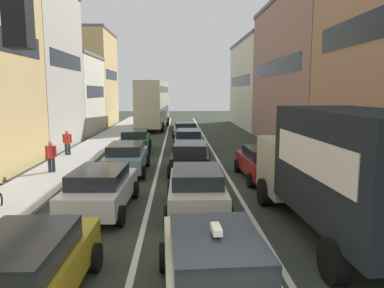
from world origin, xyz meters
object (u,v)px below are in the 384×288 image
(removalist_box_truck, at_px, (339,168))
(hatchback_centre_lane_third, at_px, (190,156))
(sedan_left_lane_third, at_px, (127,157))
(bus_mid_queue_primary, at_px, (153,103))
(taxi_centre_lane_front, at_px, (215,268))
(sedan_centre_lane_second, at_px, (196,188))
(sedan_right_lane_behind_truck, at_px, (263,162))
(pedestrian_near_kerb, at_px, (51,156))
(pedestrian_far_sidewalk, at_px, (67,142))
(sedan_left_lane_fourth, at_px, (135,140))
(wagon_left_lane_second, at_px, (101,188))
(sedan_centre_lane_fifth, at_px, (185,130))
(sedan_left_lane_front, at_px, (23,271))
(coupe_centre_lane_fourth, at_px, (189,140))

(removalist_box_truck, xyz_separation_m, hatchback_centre_lane_third, (-3.73, 8.47, -1.18))
(sedan_left_lane_third, distance_m, bus_mid_queue_primary, 21.21)
(taxi_centre_lane_front, distance_m, sedan_centre_lane_second, 5.55)
(sedan_centre_lane_second, distance_m, bus_mid_queue_primary, 27.30)
(sedan_right_lane_behind_truck, xyz_separation_m, pedestrian_near_kerb, (-10.07, 1.28, 0.15))
(sedan_left_lane_third, height_order, bus_mid_queue_primary, bus_mid_queue_primary)
(sedan_left_lane_third, distance_m, pedestrian_far_sidewalk, 6.25)
(sedan_left_lane_fourth, bearing_deg, removalist_box_truck, -156.43)
(bus_mid_queue_primary, bearing_deg, sedan_left_lane_third, -176.94)
(taxi_centre_lane_front, xyz_separation_m, pedestrian_near_kerb, (-6.80, 11.19, 0.15))
(wagon_left_lane_second, xyz_separation_m, sedan_right_lane_behind_truck, (6.54, 4.24, 0.00))
(sedan_centre_lane_second, height_order, wagon_left_lane_second, same)
(bus_mid_queue_primary, bearing_deg, sedan_centre_lane_fifth, -157.33)
(removalist_box_truck, relative_size, taxi_centre_lane_front, 1.78)
(wagon_left_lane_second, bearing_deg, removalist_box_truck, -107.62)
(pedestrian_near_kerb, height_order, pedestrian_far_sidewalk, same)
(pedestrian_far_sidewalk, bearing_deg, sedan_right_lane_behind_truck, -141.00)
(sedan_right_lane_behind_truck, bearing_deg, sedan_left_lane_front, 144.28)
(bus_mid_queue_primary, distance_m, pedestrian_far_sidewalk, 17.18)
(sedan_left_lane_fourth, xyz_separation_m, sedan_right_lane_behind_truck, (6.78, -7.82, 0.00))
(wagon_left_lane_second, bearing_deg, bus_mid_queue_primary, 2.16)
(wagon_left_lane_second, distance_m, sedan_left_lane_third, 5.81)
(removalist_box_truck, distance_m, hatchback_centre_lane_third, 9.33)
(taxi_centre_lane_front, bearing_deg, removalist_box_truck, -52.18)
(taxi_centre_lane_front, relative_size, sedan_left_lane_front, 1.01)
(removalist_box_truck, xyz_separation_m, sedan_right_lane_behind_truck, (-0.42, 6.75, -1.18))
(taxi_centre_lane_front, height_order, pedestrian_far_sidewalk, same)
(wagon_left_lane_second, height_order, sedan_left_lane_fourth, same)
(removalist_box_truck, distance_m, bus_mid_queue_primary, 30.25)
(taxi_centre_lane_front, xyz_separation_m, sedan_left_lane_fourth, (-3.51, 17.73, -0.00))
(sedan_centre_lane_second, bearing_deg, pedestrian_near_kerb, 50.78)
(taxi_centre_lane_front, height_order, wagon_left_lane_second, taxi_centre_lane_front)
(hatchback_centre_lane_third, distance_m, pedestrian_far_sidewalk, 8.65)
(wagon_left_lane_second, bearing_deg, pedestrian_near_kerb, 34.74)
(sedan_centre_lane_second, bearing_deg, bus_mid_queue_primary, 7.43)
(wagon_left_lane_second, xyz_separation_m, sedan_left_lane_third, (0.06, 5.81, 0.00))
(coupe_centre_lane_fourth, bearing_deg, removalist_box_truck, -163.36)
(taxi_centre_lane_front, relative_size, sedan_right_lane_behind_truck, 1.01)
(taxi_centre_lane_front, relative_size, sedan_centre_lane_second, 1.01)
(hatchback_centre_lane_third, distance_m, pedestrian_near_kerb, 6.79)
(wagon_left_lane_second, xyz_separation_m, hatchback_centre_lane_third, (3.24, 5.97, 0.00))
(removalist_box_truck, bearing_deg, hatchback_centre_lane_third, 21.63)
(coupe_centre_lane_fourth, relative_size, pedestrian_near_kerb, 2.64)
(sedan_right_lane_behind_truck, distance_m, bus_mid_queue_primary, 23.69)
(taxi_centre_lane_front, bearing_deg, sedan_left_lane_third, 12.94)
(coupe_centre_lane_fourth, xyz_separation_m, sedan_right_lane_behind_truck, (3.18, -7.87, 0.00))
(sedan_centre_lane_second, relative_size, hatchback_centre_lane_third, 0.98)
(sedan_centre_lane_fifth, relative_size, sedan_right_lane_behind_truck, 1.01)
(sedan_left_lane_front, relative_size, sedan_left_lane_fourth, 0.99)
(hatchback_centre_lane_third, bearing_deg, sedan_centre_lane_second, -176.78)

